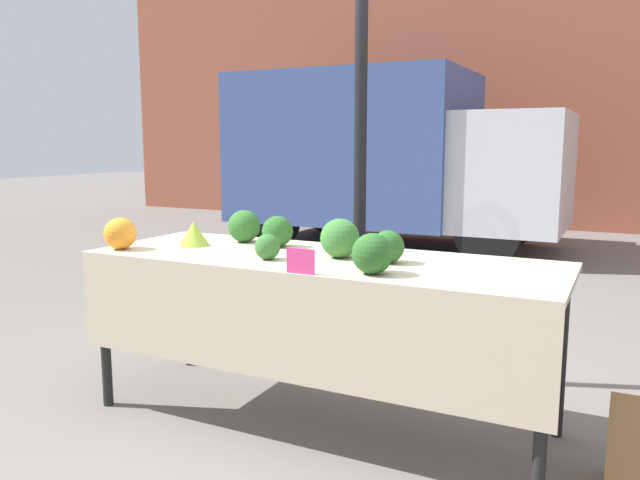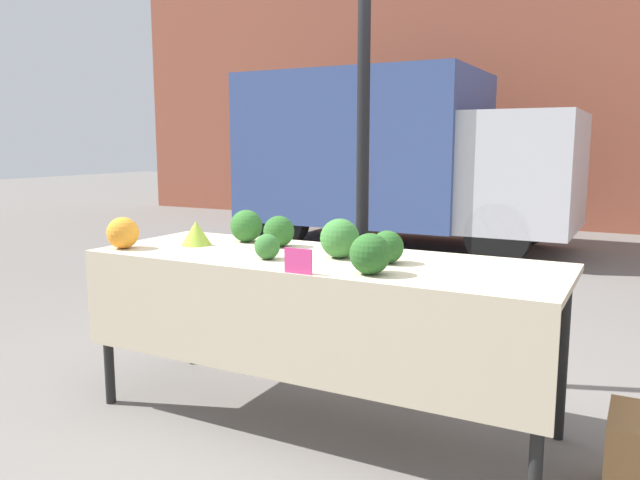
# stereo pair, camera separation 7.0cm
# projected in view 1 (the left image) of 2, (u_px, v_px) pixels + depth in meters

# --- Properties ---
(ground_plane) EXTENTS (40.00, 40.00, 0.00)m
(ground_plane) POSITION_uv_depth(u_px,v_px,m) (320.00, 419.00, 3.05)
(ground_plane) COLOR slate
(building_facade) EXTENTS (16.00, 0.60, 5.18)m
(building_facade) POSITION_uv_depth(u_px,v_px,m) (548.00, 62.00, 9.70)
(building_facade) COLOR brown
(building_facade) RESTS_ON ground_plane
(tent_pole) EXTENTS (0.07, 0.07, 2.22)m
(tent_pole) POSITION_uv_depth(u_px,v_px,m) (360.00, 184.00, 3.45)
(tent_pole) COLOR black
(tent_pole) RESTS_ON ground_plane
(parked_truck) EXTENTS (4.13, 2.02, 2.22)m
(parked_truck) POSITION_uv_depth(u_px,v_px,m) (387.00, 155.00, 8.08)
(parked_truck) COLOR #384C84
(parked_truck) RESTS_ON ground_plane
(market_table) EXTENTS (2.23, 0.79, 0.81)m
(market_table) POSITION_uv_depth(u_px,v_px,m) (314.00, 280.00, 2.88)
(market_table) COLOR beige
(market_table) RESTS_ON ground_plane
(orange_cauliflower) EXTENTS (0.16, 0.16, 0.16)m
(orange_cauliflower) POSITION_uv_depth(u_px,v_px,m) (120.00, 234.00, 3.12)
(orange_cauliflower) COLOR orange
(orange_cauliflower) RESTS_ON market_table
(romanesco_head) EXTENTS (0.16, 0.16, 0.13)m
(romanesco_head) POSITION_uv_depth(u_px,v_px,m) (194.00, 234.00, 3.23)
(romanesco_head) COLOR #93B238
(romanesco_head) RESTS_ON market_table
(broccoli_head_0) EXTENTS (0.12, 0.12, 0.12)m
(broccoli_head_0) POSITION_uv_depth(u_px,v_px,m) (267.00, 247.00, 2.85)
(broccoli_head_0) COLOR #336B2D
(broccoli_head_0) RESTS_ON market_table
(broccoli_head_1) EXTENTS (0.15, 0.15, 0.15)m
(broccoli_head_1) POSITION_uv_depth(u_px,v_px,m) (388.00, 247.00, 2.76)
(broccoli_head_1) COLOR #285B23
(broccoli_head_1) RESTS_ON market_table
(broccoli_head_2) EXTENTS (0.16, 0.16, 0.16)m
(broccoli_head_2) POSITION_uv_depth(u_px,v_px,m) (277.00, 231.00, 3.19)
(broccoli_head_2) COLOR #285B23
(broccoli_head_2) RESTS_ON market_table
(broccoli_head_3) EXTENTS (0.17, 0.17, 0.17)m
(broccoli_head_3) POSITION_uv_depth(u_px,v_px,m) (372.00, 254.00, 2.53)
(broccoli_head_3) COLOR #285B23
(broccoli_head_3) RESTS_ON market_table
(broccoli_head_4) EXTENTS (0.18, 0.18, 0.18)m
(broccoli_head_4) POSITION_uv_depth(u_px,v_px,m) (340.00, 238.00, 2.88)
(broccoli_head_4) COLOR #387533
(broccoli_head_4) RESTS_ON market_table
(broccoli_head_5) EXTENTS (0.17, 0.17, 0.17)m
(broccoli_head_5) POSITION_uv_depth(u_px,v_px,m) (244.00, 226.00, 3.35)
(broccoli_head_5) COLOR #2D6628
(broccoli_head_5) RESTS_ON market_table
(price_sign) EXTENTS (0.13, 0.01, 0.11)m
(price_sign) POSITION_uv_depth(u_px,v_px,m) (301.00, 261.00, 2.53)
(price_sign) COLOR #E53D84
(price_sign) RESTS_ON market_table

